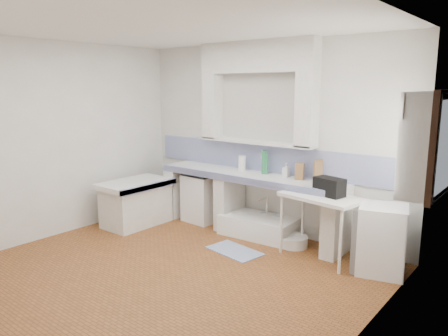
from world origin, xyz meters
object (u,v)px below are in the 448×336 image
Objects in this scene: stove at (203,198)px; fridge at (382,240)px; sink at (258,227)px; side_table at (320,227)px.

fridge reaches higher than stove.
stove is at bearing 160.34° from fridge.
fridge is at bearing -1.05° from stove.
fridge is (1.84, -0.15, 0.27)m from sink.
stove is at bearing 173.73° from sink.
stove is 1.15m from sink.
side_table is (2.19, -0.25, 0.03)m from stove.
side_table is at bearing -15.24° from sink.
sink is at bearing 0.66° from stove.
stove is 0.94× the size of fridge.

